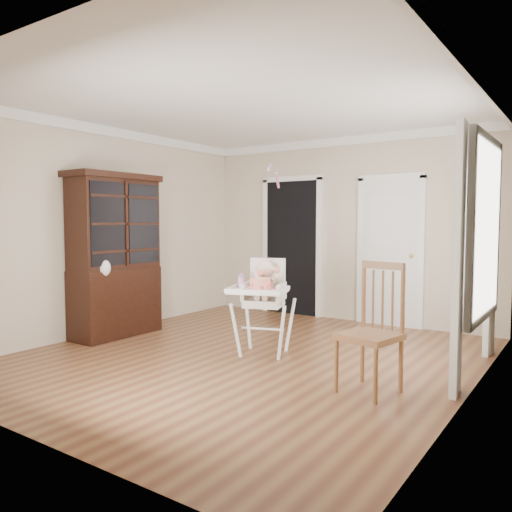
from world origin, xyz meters
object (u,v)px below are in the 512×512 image
Objects in this scene: cake at (260,284)px; china_cabinet at (115,255)px; high_chair at (264,294)px; sippy_cup at (241,281)px; dining_chair at (371,332)px.

china_cabinet is (-2.18, -0.09, 0.22)m from cake.
china_cabinet is at bearing 169.95° from high_chair.
sippy_cup reaches higher than cake.
high_chair reaches higher than sippy_cup.
china_cabinet is at bearing -177.72° from cake.
high_chair is 0.52× the size of china_cabinet.
high_chair is 1.53m from dining_chair.
dining_chair reaches higher than high_chair.
china_cabinet is (-2.07, -0.32, 0.37)m from high_chair.
dining_chair is at bearing -11.05° from cake.
cake is 0.25× the size of dining_chair.
cake is 0.13× the size of china_cabinet.
high_chair is 2.13m from china_cabinet.
high_chair is 0.30m from sippy_cup.
cake is 1.39m from dining_chair.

